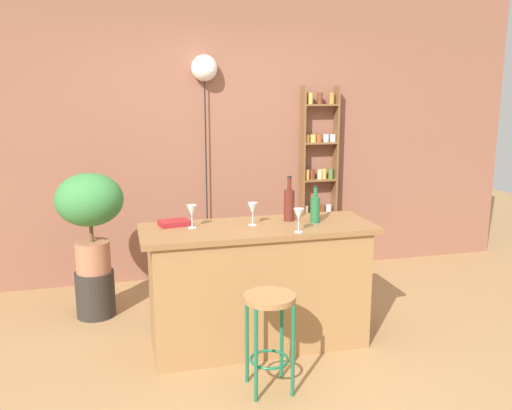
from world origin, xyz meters
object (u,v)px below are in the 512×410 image
object	(u,v)px
wine_glass_left	(192,212)
pendant_globe_light	(204,70)
bar_stool	(270,320)
bottle_spirits_clear	(289,204)
plant_stool	(95,294)
wine_glass_center	(253,209)
wine_glass_right	(299,215)
cookbook	(174,223)
potted_plant	(90,208)
bottle_sauce_amber	(315,209)
spice_shelf	(319,179)

from	to	relation	value
wine_glass_left	pendant_globe_light	world-z (taller)	pendant_globe_light
bar_stool	bottle_spirits_clear	bearing A→B (deg)	63.94
bottle_spirits_clear	plant_stool	bearing A→B (deg)	153.10
wine_glass_center	bottle_spirits_clear	bearing A→B (deg)	12.77
wine_glass_right	cookbook	bearing A→B (deg)	153.03
wine_glass_left	wine_glass_right	xyz separation A→B (m)	(0.68, -0.30, 0.00)
bar_stool	potted_plant	xyz separation A→B (m)	(-1.08, 1.46, 0.45)
plant_stool	pendant_globe_light	world-z (taller)	pendant_globe_light
potted_plant	wine_glass_right	world-z (taller)	potted_plant
bottle_sauce_amber	cookbook	size ratio (longest dim) A/B	1.30
wine_glass_left	cookbook	xyz separation A→B (m)	(-0.11, 0.11, -0.10)
bottle_sauce_amber	cookbook	world-z (taller)	bottle_sauce_amber
spice_shelf	plant_stool	xyz separation A→B (m)	(-2.22, -0.69, -0.77)
wine_glass_left	wine_glass_right	size ratio (longest dim) A/B	1.00
spice_shelf	potted_plant	size ratio (longest dim) A/B	2.31
bar_stool	wine_glass_center	bearing A→B (deg)	84.67
bottle_spirits_clear	cookbook	bearing A→B (deg)	175.20
bottle_spirits_clear	wine_glass_left	bearing A→B (deg)	-177.12
bottle_sauce_amber	pendant_globe_light	xyz separation A→B (m)	(-0.54, 1.54, 1.03)
potted_plant	plant_stool	bearing A→B (deg)	-45.00
plant_stool	bottle_sauce_amber	xyz separation A→B (m)	(1.60, -0.83, 0.81)
bottle_sauce_amber	wine_glass_left	xyz separation A→B (m)	(-0.89, 0.07, 0.01)
spice_shelf	plant_stool	world-z (taller)	spice_shelf
wine_glass_left	wine_glass_right	world-z (taller)	same
plant_stool	wine_glass_left	distance (m)	1.33
wine_glass_center	bottle_sauce_amber	bearing A→B (deg)	-4.45
bottle_sauce_amber	bottle_spirits_clear	size ratio (longest dim) A/B	0.82
bar_stool	cookbook	size ratio (longest dim) A/B	2.98
cookbook	plant_stool	bearing A→B (deg)	121.85
bottle_sauce_amber	wine_glass_right	world-z (taller)	bottle_sauce_amber
spice_shelf	wine_glass_center	xyz separation A→B (m)	(-1.07, -1.48, 0.06)
bottle_sauce_amber	wine_glass_center	xyz separation A→B (m)	(-0.46, 0.04, 0.01)
wine_glass_right	cookbook	xyz separation A→B (m)	(-0.80, 0.40, -0.10)
potted_plant	wine_glass_right	size ratio (longest dim) A/B	5.00
pendant_globe_light	spice_shelf	bearing A→B (deg)	-1.07
plant_stool	cookbook	bearing A→B (deg)	-47.56
bar_stool	pendant_globe_light	xyz separation A→B (m)	(-0.02, 2.17, 1.56)
wine_glass_center	pendant_globe_light	world-z (taller)	pendant_globe_light
potted_plant	pendant_globe_light	xyz separation A→B (m)	(1.06, 0.71, 1.11)
wine_glass_right	cookbook	distance (m)	0.90
spice_shelf	potted_plant	distance (m)	2.32
bottle_sauce_amber	cookbook	bearing A→B (deg)	170.21
plant_stool	bottle_spirits_clear	xyz separation A→B (m)	(1.44, -0.73, 0.83)
wine_glass_left	potted_plant	bearing A→B (deg)	133.02
wine_glass_right	wine_glass_center	bearing A→B (deg)	133.42
potted_plant	wine_glass_left	distance (m)	1.05
spice_shelf	wine_glass_right	size ratio (longest dim) A/B	11.52
potted_plant	pendant_globe_light	bearing A→B (deg)	33.66
plant_stool	bottle_spirits_clear	bearing A→B (deg)	-26.90
wine_glass_right	spice_shelf	bearing A→B (deg)	64.89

